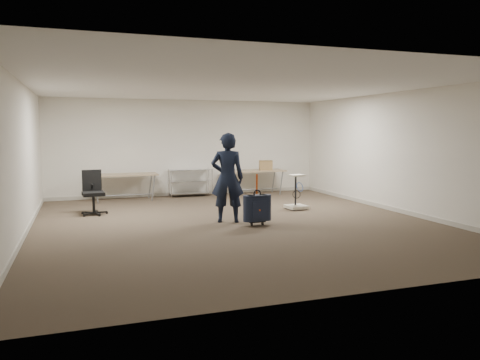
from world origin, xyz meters
name	(u,v)px	position (x,y,z in m)	size (l,w,h in m)	color
ground	(236,223)	(0.00, 0.00, 0.00)	(9.00, 9.00, 0.00)	#3F3326
room_shell	(217,210)	(0.00, 1.38, 0.05)	(8.00, 9.00, 9.00)	white
folding_table_left	(124,176)	(-1.90, 3.95, 0.68)	(1.80, 0.75, 0.73)	#927959
folding_table_right	(254,172)	(1.90, 3.95, 0.68)	(1.80, 0.75, 0.73)	#927959
wire_shelf	(190,181)	(0.00, 4.20, 0.44)	(1.22, 0.47, 0.80)	silver
person	(227,178)	(-0.13, 0.14, 0.93)	(0.68, 0.45, 1.86)	black
suitcase	(257,208)	(0.32, -0.41, 0.35)	(0.39, 0.24, 1.04)	black
office_chair	(93,201)	(-2.76, 2.00, 0.31)	(0.61, 0.61, 1.01)	black
equipment_cart	(296,200)	(1.94, 1.15, 0.22)	(0.50, 0.50, 0.84)	beige
cardboard_box	(266,165)	(2.24, 3.89, 0.87)	(0.38, 0.29, 0.29)	#A47C4C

